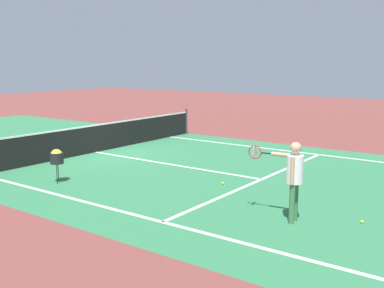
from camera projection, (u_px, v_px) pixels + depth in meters
ground_plane at (96, 152)px, 15.91m from camera, size 60.00×60.00×0.00m
court_surface_inbounds at (96, 152)px, 15.91m from camera, size 10.62×24.40×0.00m
line_sideline_left at (145, 217)px, 9.19m from camera, size 0.10×11.89×0.01m
line_sideline_right at (306, 153)px, 15.74m from camera, size 0.10×11.89×0.01m
line_service_near at (262, 179)px, 12.20m from camera, size 8.22×0.10×0.01m
line_center_service at (168, 164)px, 14.05m from camera, size 0.10×6.40×0.01m
net at (95, 138)px, 15.82m from camera, size 10.56×0.09×1.07m
player_near at (293, 173)px, 8.80m from camera, size 0.42×1.19×1.57m
ball_hopper at (57, 157)px, 11.78m from camera, size 0.34×0.34×0.87m
tennis_ball_by_baseline at (362, 222)px, 8.86m from camera, size 0.07×0.07×0.07m
tennis_ball_mid_court at (223, 183)px, 11.70m from camera, size 0.07×0.07×0.07m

